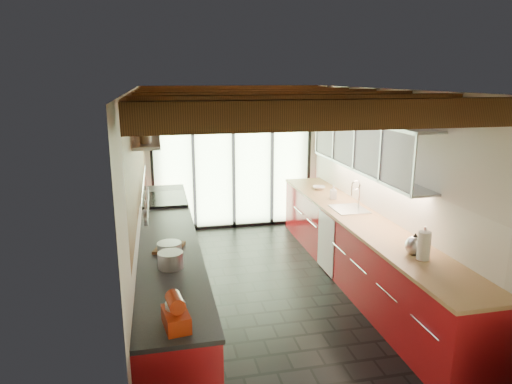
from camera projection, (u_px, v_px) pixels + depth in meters
ground at (268, 290)px, 6.05m from camera, size 5.50×5.50×0.00m
room_shell at (269, 168)px, 5.64m from camera, size 5.50×5.50×5.50m
ceiling_beams at (262, 100)px, 5.80m from camera, size 3.14×5.06×4.90m
glass_door at (233, 139)px, 8.19m from camera, size 2.95×0.10×2.90m
left_counter at (169, 266)px, 5.67m from camera, size 0.68×5.00×0.92m
range_stove at (166, 229)px, 7.04m from camera, size 0.66×0.90×0.97m
right_counter at (359, 250)px, 6.20m from camera, size 0.68×5.00×0.92m
sink_assembly at (350, 207)px, 6.46m from camera, size 0.45×0.52×0.43m
upper_cabinets_right at (366, 145)px, 6.17m from camera, size 0.34×3.00×3.00m
left_wall_fixtures at (147, 152)px, 5.42m from camera, size 0.28×2.60×0.96m
stand_mixer at (176, 313)px, 3.41m from camera, size 0.22×0.33×0.28m
pot_large at (171, 260)px, 4.48m from camera, size 0.31×0.31×0.16m
pot_small at (169, 247)px, 4.90m from camera, size 0.28×0.28×0.10m
cutting_board at (169, 248)px, 4.98m from camera, size 0.37×0.43×0.03m
kettle at (415, 244)px, 4.82m from camera, size 0.22×0.26×0.24m
paper_towel at (424, 246)px, 4.65m from camera, size 0.15×0.15×0.36m
soap_bottle at (333, 192)px, 7.00m from camera, size 0.12×0.12×0.21m
bowl at (319, 188)px, 7.63m from camera, size 0.25×0.25×0.05m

